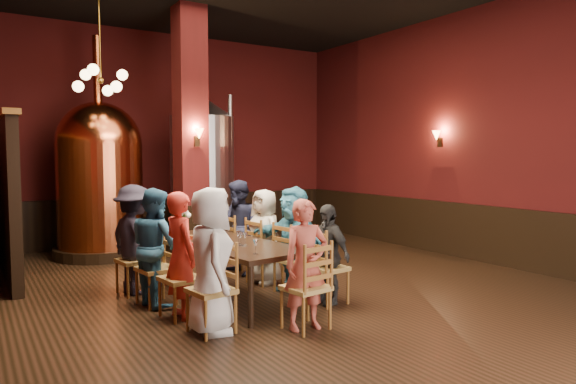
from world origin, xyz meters
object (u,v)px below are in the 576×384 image
copper_kettle (100,177)px  dining_table (228,246)px  person_2 (156,246)px  steel_vessel (203,172)px  person_1 (181,255)px  person_0 (211,260)px  rose_vase (184,217)px

copper_kettle → dining_table: bearing=-78.5°
person_2 → steel_vessel: steel_vessel is taller
person_1 → copper_kettle: (0.02, 4.27, 0.74)m
dining_table → person_0: (-0.71, -1.10, 0.09)m
dining_table → copper_kettle: copper_kettle is taller
person_2 → rose_vase: person_2 is taller
copper_kettle → person_1: bearing=-90.2°
person_1 → rose_vase: person_1 is taller
steel_vessel → dining_table: bearing=-107.8°
person_0 → rose_vase: bearing=1.1°
person_1 → steel_vessel: steel_vessel is taller
person_1 → copper_kettle: copper_kettle is taller
person_2 → rose_vase: (0.66, 0.76, 0.26)m
rose_vase → dining_table: bearing=-77.0°
dining_table → person_1: 0.91m
dining_table → person_2: bearing=158.8°
person_1 → person_2: bearing=0.5°
copper_kettle → rose_vase: size_ratio=10.89×
person_0 → person_2: (-0.17, 1.32, -0.04)m
person_2 → person_1: bearing=178.6°
person_1 → person_2: 0.66m
dining_table → person_0: size_ratio=1.62×
rose_vase → copper_kettle: bearing=101.0°
dining_table → person_1: bearing=-158.8°
steel_vessel → person_2: bearing=-121.0°
person_1 → dining_table: bearing=-68.2°
person_2 → copper_kettle: (0.10, 3.62, 0.74)m
person_0 → copper_kettle: 4.98m
person_2 → copper_kettle: 3.69m
copper_kettle → steel_vessel: 1.96m
person_0 → dining_table: bearing=-18.7°
dining_table → person_2: 0.91m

